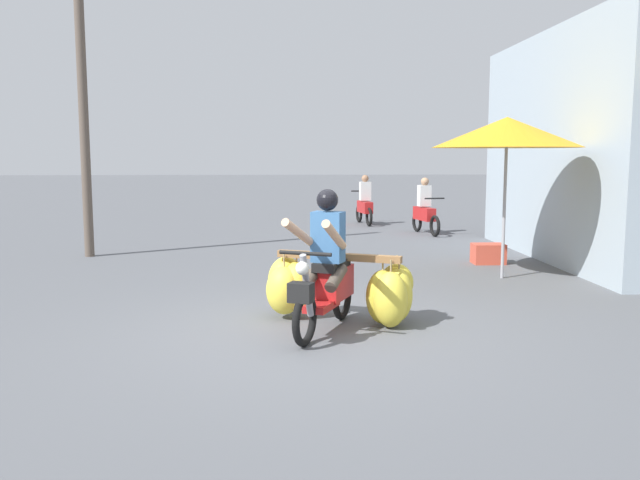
% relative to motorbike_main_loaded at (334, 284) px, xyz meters
% --- Properties ---
extents(ground_plane, '(120.00, 120.00, 0.00)m').
position_rel_motorbike_main_loaded_xyz_m(ground_plane, '(-0.34, -0.47, -0.46)').
color(ground_plane, '#56595E').
extents(motorbike_main_loaded, '(1.86, 1.85, 1.58)m').
position_rel_motorbike_main_loaded_xyz_m(motorbike_main_loaded, '(0.00, 0.00, 0.00)').
color(motorbike_main_loaded, black).
rests_on(motorbike_main_loaded, ground).
extents(motorbike_distant_ahead_left, '(0.51, 1.62, 1.40)m').
position_rel_motorbike_main_loaded_xyz_m(motorbike_distant_ahead_left, '(1.69, 11.07, 0.10)').
color(motorbike_distant_ahead_left, black).
rests_on(motorbike_distant_ahead_left, ground).
extents(motorbike_distant_ahead_right, '(0.57, 1.60, 1.40)m').
position_rel_motorbike_main_loaded_xyz_m(motorbike_distant_ahead_right, '(2.92, 8.79, 0.10)').
color(motorbike_distant_ahead_right, black).
rests_on(motorbike_distant_ahead_right, ground).
extents(market_umbrella_near_shop, '(2.31, 2.31, 2.54)m').
position_rel_motorbike_main_loaded_xyz_m(market_umbrella_near_shop, '(2.89, 2.74, 1.83)').
color(market_umbrella_near_shop, '#99999E').
rests_on(market_umbrella_near_shop, ground).
extents(produce_crate, '(0.56, 0.40, 0.36)m').
position_rel_motorbike_main_loaded_xyz_m(produce_crate, '(3.11, 4.17, -0.28)').
color(produce_crate, '#CC4C38').
rests_on(produce_crate, ground).
extents(utility_pole, '(0.18, 0.18, 6.89)m').
position_rel_motorbike_main_loaded_xyz_m(utility_pole, '(-4.35, 5.44, 2.98)').
color(utility_pole, brown).
rests_on(utility_pole, ground).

